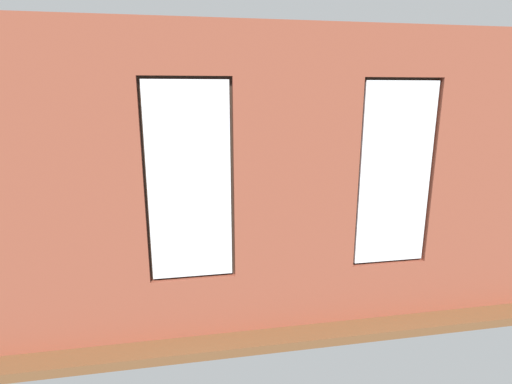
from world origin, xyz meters
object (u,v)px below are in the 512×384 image
Objects in this scene: candle_jar at (269,218)px; potted_plant_mid_room_small at (288,196)px; cup_ceramic at (216,227)px; potted_plant_corner_far_left at (483,236)px; table_plant_small at (245,220)px; media_console at (71,237)px; potted_plant_between_couches at (321,240)px; potted_plant_corner_near_left at (365,174)px; couch_by_window at (217,276)px; couch_left at (402,220)px; coffee_table at (245,228)px; potted_plant_by_left_couch at (350,197)px; remote_gray at (232,223)px; tv_flatscreen at (66,197)px; potted_plant_near_tv at (90,227)px; potted_plant_foreground_right at (105,184)px; remote_silver at (253,227)px.

candle_jar is 0.14× the size of potted_plant_mid_room_small.
candle_jar is at bearing -162.77° from cup_ceramic.
table_plant_small is at bearing -29.50° from potted_plant_corner_far_left.
media_console is 0.76× the size of potted_plant_between_couches.
table_plant_small is at bearing 32.81° from potted_plant_corner_near_left.
potted_plant_corner_near_left is (-3.60, -3.54, 0.46)m from couch_by_window.
couch_left is 21.79× the size of cup_ceramic.
potted_plant_between_couches reaches higher than coffee_table.
potted_plant_corner_near_left is (-1.92, -0.61, 0.27)m from potted_plant_mid_room_small.
media_console is 1.37× the size of potted_plant_mid_room_small.
potted_plant_by_left_couch is (-3.06, -3.06, 0.07)m from couch_by_window.
remote_gray is at bearing 43.46° from potted_plant_mid_room_small.
potted_plant_corner_far_left is (-5.81, 2.05, -0.28)m from tv_flatscreen.
potted_plant_near_tv is at bearing -11.36° from potted_plant_corner_far_left.
coffee_table is at bearing 19.25° from candle_jar.
coffee_table is 2.64× the size of potted_plant_by_left_couch.
couch_by_window is 1.83× the size of potted_plant_corner_far_left.
coffee_table is 3.16m from potted_plant_foreground_right.
remote_gray is (0.20, -0.11, -0.09)m from table_plant_small.
media_console is (5.66, -0.28, -0.06)m from couch_left.
couch_by_window is at bearing 45.06° from potted_plant_by_left_couch.
tv_flatscreen is at bearing -87.95° from couch_left.
candle_jar is 3.18m from potted_plant_corner_far_left.
coffee_table is 14.96× the size of candle_jar.
couch_left is 3.35m from cup_ceramic.
potted_plant_near_tv is (-0.55, 0.99, 0.48)m from media_console.
potted_plant_between_couches is at bearing 115.97° from coffee_table.
potted_plant_between_couches is (-1.24, 1.43, 0.24)m from cup_ceramic.
potted_plant_by_left_couch reaches higher than table_plant_small.
couch_by_window is at bearing 59.54° from candle_jar.
potted_plant_between_couches is 4.74m from potted_plant_foreground_right.
potted_plant_foreground_right is (2.62, -2.02, 0.36)m from remote_silver.
potted_plant_corner_near_left is (-3.01, -1.94, 0.27)m from table_plant_small.
table_plant_small is 2.35m from potted_plant_near_tv.
couch_by_window is 10.56× the size of remote_silver.
couch_left reaches higher than potted_plant_mid_room_small.
potted_plant_mid_room_small reaches higher than table_plant_small.
potted_plant_corner_far_left reaches higher than couch_left.
candle_jar reaches higher than remote_silver.
potted_plant_mid_room_small reaches higher than potted_plant_by_left_couch.
couch_left is 2.87m from table_plant_small.
couch_by_window is at bearing 1.84° from potted_plant_between_couches.
potted_plant_by_left_couch reaches higher than coffee_table.
remote_gray is (0.64, 0.04, -0.04)m from candle_jar.
potted_plant_near_tv is at bearing 30.69° from potted_plant_mid_room_small.
potted_plant_by_left_couch is at bearing -155.88° from potted_plant_near_tv.
potted_plant_corner_near_left is 5.50m from potted_plant_foreground_right.
remote_silver reaches higher than coffee_table.
table_plant_small is 1.75m from potted_plant_between_couches.
remote_silver is (2.74, 0.19, 0.10)m from couch_left.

